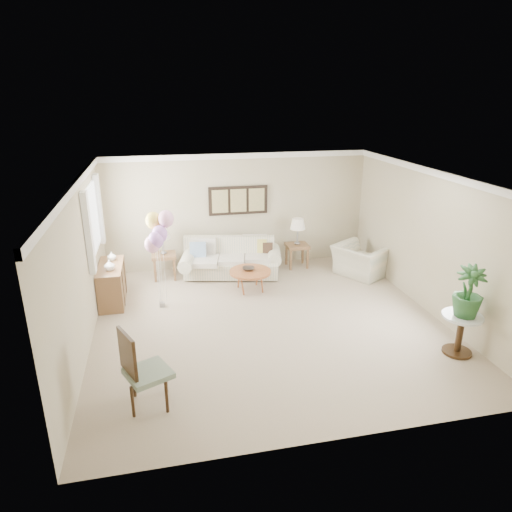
# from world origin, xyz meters

# --- Properties ---
(ground_plane) EXTENTS (6.00, 6.00, 0.00)m
(ground_plane) POSITION_xyz_m (0.00, 0.00, 0.00)
(ground_plane) COLOR tan
(room_shell) EXTENTS (6.04, 6.04, 2.60)m
(room_shell) POSITION_xyz_m (-0.11, 0.09, 1.63)
(room_shell) COLOR #B8AE97
(room_shell) RESTS_ON ground
(wall_art_triptych) EXTENTS (1.35, 0.06, 0.65)m
(wall_art_triptych) POSITION_xyz_m (0.00, 2.96, 1.55)
(wall_art_triptych) COLOR black
(wall_art_triptych) RESTS_ON ground
(sofa) EXTENTS (2.41, 1.25, 0.83)m
(sofa) POSITION_xyz_m (-0.28, 2.38, 0.33)
(sofa) COLOR beige
(sofa) RESTS_ON ground
(end_table_left) EXTENTS (0.52, 0.47, 0.56)m
(end_table_left) POSITION_xyz_m (-1.74, 2.48, 0.47)
(end_table_left) COLOR brown
(end_table_left) RESTS_ON ground
(end_table_right) EXTENTS (0.50, 0.46, 0.55)m
(end_table_right) POSITION_xyz_m (1.29, 2.54, 0.46)
(end_table_right) COLOR brown
(end_table_right) RESTS_ON ground
(lamp_left) EXTENTS (0.33, 0.33, 0.58)m
(lamp_left) POSITION_xyz_m (-1.74, 2.48, 1.01)
(lamp_left) COLOR gray
(lamp_left) RESTS_ON end_table_left
(lamp_right) EXTENTS (0.35, 0.35, 0.61)m
(lamp_right) POSITION_xyz_m (1.29, 2.54, 1.02)
(lamp_right) COLOR gray
(lamp_right) RESTS_ON end_table_right
(coffee_table) EXTENTS (0.85, 0.85, 0.43)m
(coffee_table) POSITION_xyz_m (-0.04, 1.45, 0.40)
(coffee_table) COLOR #A05D36
(coffee_table) RESTS_ON ground
(decor_bowl) EXTENTS (0.30, 0.30, 0.06)m
(decor_bowl) POSITION_xyz_m (-0.07, 1.48, 0.46)
(decor_bowl) COLOR #312923
(decor_bowl) RESTS_ON coffee_table
(armchair) EXTENTS (1.32, 1.37, 0.68)m
(armchair) POSITION_xyz_m (2.51, 1.74, 0.34)
(armchair) COLOR beige
(armchair) RESTS_ON ground
(side_table) EXTENTS (0.61, 0.61, 0.66)m
(side_table) POSITION_xyz_m (2.64, -1.61, 0.50)
(side_table) COLOR silver
(side_table) RESTS_ON ground
(potted_plant) EXTENTS (0.57, 0.57, 0.80)m
(potted_plant) POSITION_xyz_m (2.66, -1.63, 1.06)
(potted_plant) COLOR #274F28
(potted_plant) RESTS_ON side_table
(accent_chair) EXTENTS (0.70, 0.69, 1.07)m
(accent_chair) POSITION_xyz_m (-2.13, -1.86, 0.56)
(accent_chair) COLOR gray
(accent_chair) RESTS_ON ground
(credenza) EXTENTS (0.46, 1.20, 0.74)m
(credenza) POSITION_xyz_m (-2.76, 1.50, 0.37)
(credenza) COLOR brown
(credenza) RESTS_ON ground
(vase_white) EXTENTS (0.24, 0.24, 0.20)m
(vase_white) POSITION_xyz_m (-2.74, 1.26, 0.84)
(vase_white) COLOR silver
(vase_white) RESTS_ON credenza
(vase_sage) EXTENTS (0.21, 0.21, 0.18)m
(vase_sage) POSITION_xyz_m (-2.74, 1.80, 0.83)
(vase_sage) COLOR silver
(vase_sage) RESTS_ON credenza
(balloon_cluster) EXTENTS (0.55, 0.53, 1.87)m
(balloon_cluster) POSITION_xyz_m (-1.82, 1.04, 1.49)
(balloon_cluster) COLOR gray
(balloon_cluster) RESTS_ON ground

